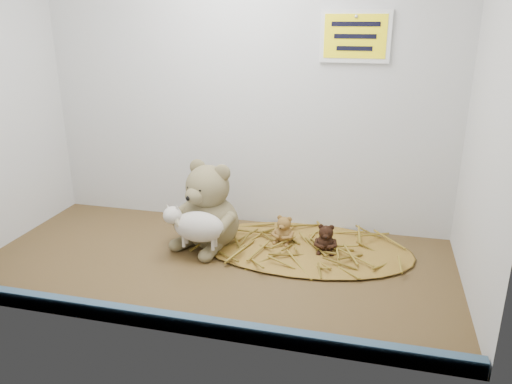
% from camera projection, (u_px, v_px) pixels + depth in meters
% --- Properties ---
extents(alcove_shell, '(1.20, 0.60, 0.90)m').
position_uv_depth(alcove_shell, '(222.00, 81.00, 1.21)').
color(alcove_shell, '#422F16').
rests_on(alcove_shell, ground).
extents(front_rail, '(1.19, 0.02, 0.04)m').
position_uv_depth(front_rail, '(170.00, 321.00, 1.01)').
color(front_rail, '#3E5D77').
rests_on(front_rail, shelf_floor).
extents(straw_bed, '(0.59, 0.34, 0.01)m').
position_uv_depth(straw_bed, '(304.00, 248.00, 1.35)').
color(straw_bed, brown).
rests_on(straw_bed, shelf_floor).
extents(main_teddy, '(0.25, 0.26, 0.24)m').
position_uv_depth(main_teddy, '(210.00, 205.00, 1.34)').
color(main_teddy, olive).
rests_on(main_teddy, shelf_floor).
extents(toy_lamb, '(0.17, 0.10, 0.11)m').
position_uv_depth(toy_lamb, '(199.00, 227.00, 1.28)').
color(toy_lamb, beige).
rests_on(toy_lamb, main_teddy).
extents(mini_teddy_tan, '(0.07, 0.08, 0.08)m').
position_uv_depth(mini_teddy_tan, '(284.00, 228.00, 1.37)').
color(mini_teddy_tan, brown).
rests_on(mini_teddy_tan, straw_bed).
extents(mini_teddy_brown, '(0.07, 0.07, 0.08)m').
position_uv_depth(mini_teddy_brown, '(326.00, 237.00, 1.31)').
color(mini_teddy_brown, black).
rests_on(mini_teddy_brown, straw_bed).
extents(wall_sign, '(0.16, 0.01, 0.11)m').
position_uv_depth(wall_sign, '(355.00, 36.00, 1.29)').
color(wall_sign, yellow).
rests_on(wall_sign, back_wall).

